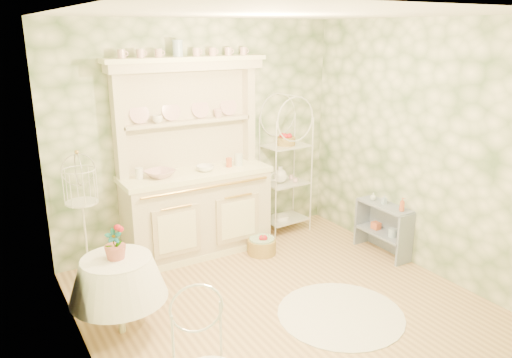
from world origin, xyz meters
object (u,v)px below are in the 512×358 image
kitchen_dresser (196,160)px  bakers_rack (285,168)px  round_table (120,300)px  birdcage_stand (84,225)px  floor_basket (262,246)px  side_shelf (383,228)px

kitchen_dresser → bakers_rack: size_ratio=1.35×
bakers_rack → round_table: bakers_rack is taller
birdcage_stand → floor_basket: bearing=-8.5°
bakers_rack → round_table: (-2.57, -1.25, -0.53)m
side_shelf → floor_basket: (-1.25, 0.72, -0.21)m
side_shelf → birdcage_stand: bearing=161.0°
round_table → side_shelf: bearing=0.6°
kitchen_dresser → side_shelf: kitchen_dresser is taller
birdcage_stand → side_shelf: bearing=-17.5°
kitchen_dresser → birdcage_stand: 1.41m
side_shelf → floor_basket: size_ratio=2.37×
kitchen_dresser → floor_basket: bearing=-34.2°
birdcage_stand → bakers_rack: bearing=4.6°
bakers_rack → side_shelf: bakers_rack is taller
bakers_rack → kitchen_dresser: bearing=178.9°
kitchen_dresser → birdcage_stand: (-1.31, -0.14, -0.48)m
bakers_rack → birdcage_stand: bakers_rack is taller
kitchen_dresser → round_table: size_ratio=3.66×
side_shelf → birdcage_stand: birdcage_stand is taller
round_table → floor_basket: size_ratio=2.01×
kitchen_dresser → bakers_rack: (1.29, 0.07, -0.30)m
kitchen_dresser → round_table: 1.93m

